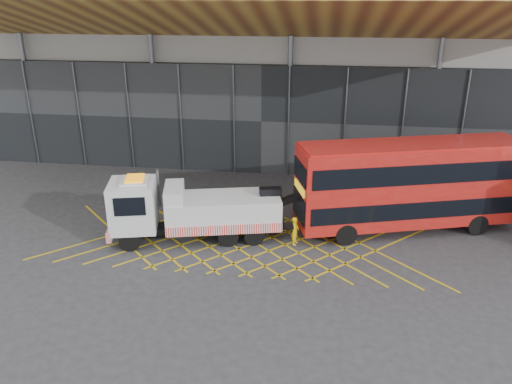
# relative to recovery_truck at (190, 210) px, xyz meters

# --- Properties ---
(ground_plane) EXTENTS (120.00, 120.00, 0.00)m
(ground_plane) POSITION_rel_recovery_truck_xyz_m (0.45, -0.03, -1.75)
(ground_plane) COLOR #2D2D2F
(road_markings) EXTENTS (21.56, 7.16, 0.01)m
(road_markings) POSITION_rel_recovery_truck_xyz_m (2.85, -0.03, -1.75)
(road_markings) COLOR gold
(road_markings) RESTS_ON ground_plane
(construction_building) EXTENTS (55.00, 23.97, 18.00)m
(construction_building) POSITION_rel_recovery_truck_xyz_m (2.37, 18.36, 7.22)
(construction_building) COLOR gray
(construction_building) RESTS_ON ground_plane
(recovery_truck) EXTENTS (10.89, 4.69, 3.80)m
(recovery_truck) POSITION_rel_recovery_truck_xyz_m (0.00, 0.00, 0.00)
(recovery_truck) COLOR black
(recovery_truck) RESTS_ON ground_plane
(bus_towed) EXTENTS (12.93, 6.51, 5.15)m
(bus_towed) POSITION_rel_recovery_truck_xyz_m (11.92, 2.94, 1.11)
(bus_towed) COLOR #AD140F
(bus_towed) RESTS_ON ground_plane
(worker) EXTENTS (0.47, 0.63, 1.57)m
(worker) POSITION_rel_recovery_truck_xyz_m (5.77, 0.18, -0.97)
(worker) COLOR yellow
(worker) RESTS_ON ground_plane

